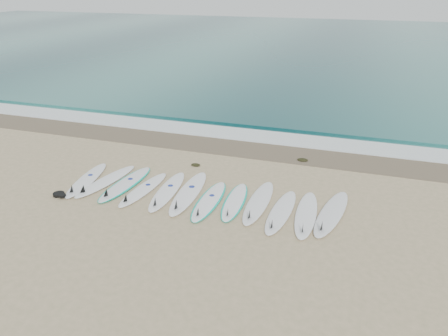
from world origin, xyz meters
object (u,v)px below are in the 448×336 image
(surfboard_0, at_px, (86,180))
(leash_coil, at_px, (60,195))
(surfboard_11, at_px, (331,214))
(surfboard_6, at_px, (209,201))

(surfboard_0, distance_m, leash_coil, 1.04)
(surfboard_0, bearing_deg, surfboard_11, -7.08)
(surfboard_0, height_order, surfboard_11, surfboard_11)
(surfboard_6, bearing_deg, surfboard_0, 177.32)
(surfboard_0, xyz_separation_m, surfboard_6, (3.98, -0.07, -0.01))
(surfboard_0, bearing_deg, leash_coil, -107.58)
(surfboard_11, bearing_deg, surfboard_6, -165.77)
(surfboard_6, relative_size, leash_coil, 5.44)
(surfboard_0, distance_m, surfboard_6, 3.98)
(surfboard_11, bearing_deg, leash_coil, -161.47)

